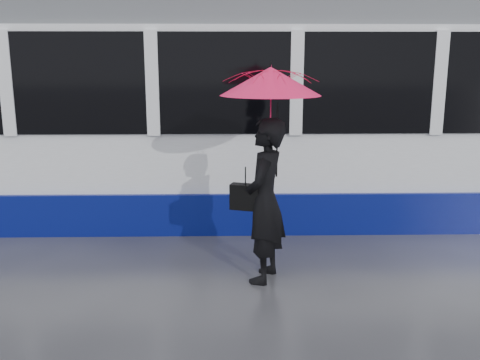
{
  "coord_description": "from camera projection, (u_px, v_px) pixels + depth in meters",
  "views": [
    {
      "loc": [
        0.96,
        -6.24,
        2.52
      ],
      "look_at": [
        1.1,
        0.07,
        1.1
      ],
      "focal_mm": 40.0,
      "sensor_mm": 36.0,
      "label": 1
    }
  ],
  "objects": [
    {
      "name": "ground",
      "position": [
        152.0,
        268.0,
        6.62
      ],
      "size": [
        90.0,
        90.0,
        0.0
      ],
      "primitive_type": "plane",
      "color": "#2C2C31",
      "rests_on": "ground"
    },
    {
      "name": "umbrella",
      "position": [
        270.0,
        101.0,
        5.84
      ],
      "size": [
        1.41,
        1.41,
        1.28
      ],
      "rotation": [
        0.0,
        0.0,
        -0.32
      ],
      "color": "#EB136E",
      "rests_on": "ground"
    },
    {
      "name": "woman",
      "position": [
        265.0,
        201.0,
        6.09
      ],
      "size": [
        0.65,
        0.8,
        1.9
      ],
      "primitive_type": "imported",
      "rotation": [
        0.0,
        0.0,
        -1.9
      ],
      "color": "black",
      "rests_on": "ground"
    },
    {
      "name": "tram",
      "position": [
        317.0,
        115.0,
        8.75
      ],
      "size": [
        26.0,
        2.56,
        3.35
      ],
      "color": "white",
      "rests_on": "ground"
    },
    {
      "name": "rails",
      "position": [
        172.0,
        212.0,
        9.06
      ],
      "size": [
        34.0,
        1.51,
        0.02
      ],
      "color": "#3F3D38",
      "rests_on": "ground"
    },
    {
      "name": "handbag",
      "position": [
        245.0,
        197.0,
        6.1
      ],
      "size": [
        0.37,
        0.25,
        0.47
      ],
      "rotation": [
        0.0,
        0.0,
        -0.32
      ],
      "color": "black",
      "rests_on": "ground"
    }
  ]
}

